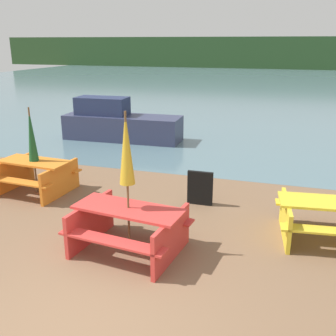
# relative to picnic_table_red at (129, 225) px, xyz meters

# --- Properties ---
(ground_plane) EXTENTS (60.00, 60.00, 0.00)m
(ground_plane) POSITION_rel_picnic_table_red_xyz_m (0.08, -2.05, -0.48)
(ground_plane) COLOR brown
(water) EXTENTS (60.00, 50.00, 0.00)m
(water) POSITION_rel_picnic_table_red_xyz_m (0.08, 29.09, -0.48)
(water) COLOR slate
(water) RESTS_ON ground_plane
(far_treeline) EXTENTS (80.00, 1.60, 4.00)m
(far_treeline) POSITION_rel_picnic_table_red_xyz_m (0.08, 49.09, 1.52)
(far_treeline) COLOR #284723
(far_treeline) RESTS_ON water
(picnic_table_red) EXTENTS (1.99, 1.59, 0.79)m
(picnic_table_red) POSITION_rel_picnic_table_red_xyz_m (0.00, 0.00, 0.00)
(picnic_table_red) COLOR red
(picnic_table_red) RESTS_ON ground_plane
(picnic_table_yellow) EXTENTS (1.86, 1.57, 0.74)m
(picnic_table_yellow) POSITION_rel_picnic_table_red_xyz_m (3.21, 1.40, -0.03)
(picnic_table_yellow) COLOR yellow
(picnic_table_yellow) RESTS_ON ground_plane
(picnic_table_orange) EXTENTS (1.74, 1.50, 0.77)m
(picnic_table_orange) POSITION_rel_picnic_table_red_xyz_m (-3.14, 1.90, -0.02)
(picnic_table_orange) COLOR orange
(picnic_table_orange) RESTS_ON ground_plane
(umbrella_gold) EXTENTS (0.25, 0.25, 2.39)m
(umbrella_gold) POSITION_rel_picnic_table_red_xyz_m (0.00, 0.00, 1.30)
(umbrella_gold) COLOR brown
(umbrella_gold) RESTS_ON ground_plane
(umbrella_darkgreen) EXTENTS (0.23, 0.23, 2.01)m
(umbrella_darkgreen) POSITION_rel_picnic_table_red_xyz_m (-3.14, 1.90, 0.89)
(umbrella_darkgreen) COLOR brown
(umbrella_darkgreen) RESTS_ON ground_plane
(boat) EXTENTS (4.24, 1.35, 1.51)m
(boat) POSITION_rel_picnic_table_red_xyz_m (-3.42, 7.30, 0.10)
(boat) COLOR #333856
(boat) RESTS_ON water
(signboard) EXTENTS (0.55, 0.08, 0.75)m
(signboard) POSITION_rel_picnic_table_red_xyz_m (0.70, 2.30, -0.10)
(signboard) COLOR black
(signboard) RESTS_ON ground_plane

